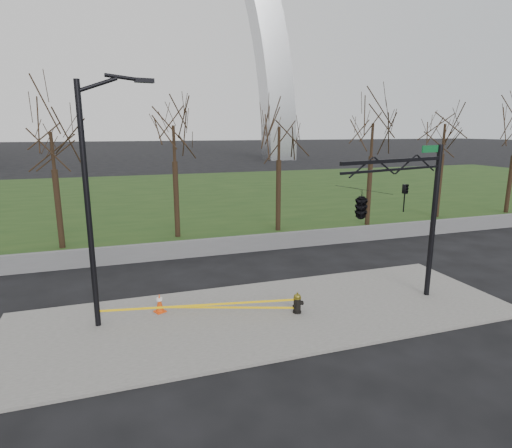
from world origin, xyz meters
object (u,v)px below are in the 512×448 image
object	(u,v)px
fire_hydrant	(297,303)
traffic_cone	(160,303)
street_light	(94,189)
traffic_signal_mast	(377,202)

from	to	relation	value
fire_hydrant	traffic_cone	bearing A→B (deg)	145.07
traffic_cone	street_light	xyz separation A→B (m)	(-1.86, -0.37, 4.25)
fire_hydrant	street_light	size ratio (longest dim) A/B	0.09
fire_hydrant	traffic_signal_mast	xyz separation A→B (m)	(2.46, -0.89, 3.70)
traffic_cone	fire_hydrant	bearing A→B (deg)	-19.06
street_light	traffic_signal_mast	size ratio (longest dim) A/B	1.37
street_light	traffic_signal_mast	distance (m)	9.27
fire_hydrant	street_light	distance (m)	7.90
traffic_cone	traffic_signal_mast	world-z (taller)	traffic_signal_mast
street_light	traffic_signal_mast	world-z (taller)	street_light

